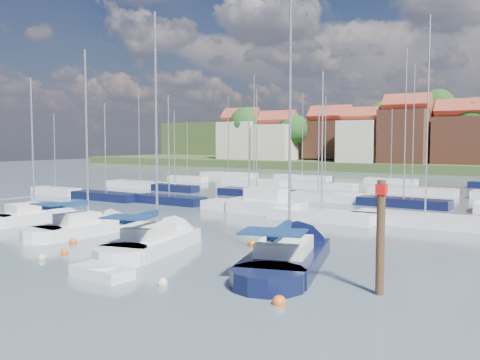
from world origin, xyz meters
The scene contains 14 objects.
ground centered at (0.00, 40.00, 0.00)m, with size 260.00×260.00×0.00m, color #43545B.
sailboat_left centered at (-10.24, 4.83, 0.36)m, with size 3.42×10.16×13.65m.
sailboat_centre centered at (-3.02, 3.83, 0.36)m, with size 5.40×11.47×15.10m.
sailboat_navy centered at (5.32, 4.87, 0.35)m, with size 7.00×13.27×17.72m.
sailboat_far centered at (-18.19, 6.09, 0.34)m, with size 2.59×9.23×12.29m.
tender centered at (-0.48, -3.41, 0.26)m, with size 3.24×1.66×0.68m.
timber_piling centered at (11.38, 1.11, 1.51)m, with size 0.40×0.40×7.08m.
buoy_b centered at (-6.12, -2.57, 0.00)m, with size 0.43×0.43×0.43m, color beige.
buoy_c centered at (-6.25, -0.96, 0.00)m, with size 0.44×0.44×0.44m, color #D85914.
buoy_d centered at (2.80, -2.82, 0.00)m, with size 0.47×0.47×0.47m, color beige.
buoy_e centered at (1.40, 6.92, 0.00)m, with size 0.54×0.54×0.54m, color #D85914.
buoy_f centered at (8.54, -2.42, 0.00)m, with size 0.55×0.55×0.55m, color #D85914.
buoy_g centered at (-8.39, 1.36, 0.00)m, with size 0.51×0.51×0.51m, color #D85914.
marina_field centered at (1.91, 35.15, 0.43)m, with size 79.62×41.41×15.93m.
Camera 1 is at (18.63, -20.49, 6.48)m, focal length 40.00 mm.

